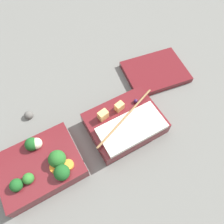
# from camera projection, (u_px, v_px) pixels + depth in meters

# --- Properties ---
(ground_plane) EXTENTS (3.00, 3.00, 0.00)m
(ground_plane) POSITION_uv_depth(u_px,v_px,m) (83.00, 148.00, 0.61)
(ground_plane) COLOR slate
(bento_tray_vegetable) EXTENTS (0.20, 0.15, 0.08)m
(bento_tray_vegetable) POSITION_uv_depth(u_px,v_px,m) (42.00, 167.00, 0.55)
(bento_tray_vegetable) COLOR maroon
(bento_tray_vegetable) RESTS_ON ground_plane
(bento_tray_rice) EXTENTS (0.22, 0.15, 0.07)m
(bento_tray_rice) POSITION_uv_depth(u_px,v_px,m) (125.00, 124.00, 0.61)
(bento_tray_rice) COLOR maroon
(bento_tray_rice) RESTS_ON ground_plane
(bento_lid) EXTENTS (0.22, 0.18, 0.02)m
(bento_lid) POSITION_uv_depth(u_px,v_px,m) (155.00, 72.00, 0.73)
(bento_lid) COLOR maroon
(bento_lid) RESTS_ON ground_plane
(pebble_1) EXTENTS (0.03, 0.03, 0.03)m
(pebble_1) POSITION_uv_depth(u_px,v_px,m) (29.00, 115.00, 0.65)
(pebble_1) COLOR #595651
(pebble_1) RESTS_ON ground_plane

